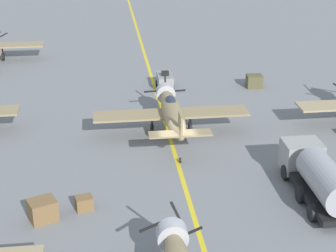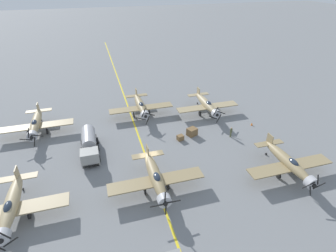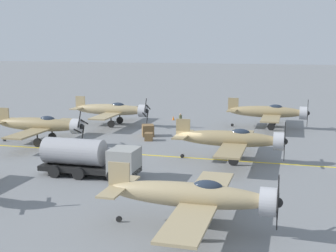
# 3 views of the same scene
# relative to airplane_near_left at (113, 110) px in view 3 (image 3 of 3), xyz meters

# --- Properties ---
(ground_plane) EXTENTS (400.00, 400.00, 0.00)m
(ground_plane) POSITION_rel_airplane_near_left_xyz_m (14.22, 13.28, -2.01)
(ground_plane) COLOR slate
(taxiway_stripe) EXTENTS (0.30, 160.00, 0.01)m
(taxiway_stripe) POSITION_rel_airplane_near_left_xyz_m (14.22, 13.28, -2.01)
(taxiway_stripe) COLOR yellow
(taxiway_stripe) RESTS_ON ground
(airplane_near_left) EXTENTS (12.00, 9.98, 3.66)m
(airplane_near_left) POSITION_rel_airplane_near_left_xyz_m (0.00, 0.00, 0.00)
(airplane_near_left) COLOR tan
(airplane_near_left) RESTS_ON ground
(airplane_near_center) EXTENTS (12.00, 9.98, 3.69)m
(airplane_near_center) POSITION_rel_airplane_near_left_xyz_m (12.31, -3.02, 0.00)
(airplane_near_center) COLOR #968259
(airplane_near_center) RESTS_ON ground
(airplane_mid_left) EXTENTS (12.00, 9.98, 3.73)m
(airplane_mid_left) POSITION_rel_airplane_near_left_xyz_m (-3.38, 19.45, 0.00)
(airplane_mid_left) COLOR #97835A
(airplane_mid_left) RESTS_ON ground
(airplane_mid_center) EXTENTS (12.00, 9.98, 3.80)m
(airplane_mid_center) POSITION_rel_airplane_near_left_xyz_m (14.41, 17.22, 0.00)
(airplane_mid_center) COLOR #978259
(airplane_mid_center) RESTS_ON ground
(airplane_mid_right) EXTENTS (12.00, 9.98, 3.65)m
(airplane_mid_right) POSITION_rel_airplane_near_left_xyz_m (30.66, 17.31, 0.00)
(airplane_mid_right) COLOR tan
(airplane_mid_right) RESTS_ON ground
(fuel_tanker) EXTENTS (2.68, 8.00, 2.98)m
(fuel_tanker) POSITION_rel_airplane_near_left_xyz_m (22.15, 6.98, -0.50)
(fuel_tanker) COLOR black
(fuel_tanker) RESTS_ON ground
(ground_crew_walking) EXTENTS (0.40, 0.40, 1.82)m
(ground_crew_walking) POSITION_rel_airplane_near_left_xyz_m (-0.62, 8.77, -1.02)
(ground_crew_walking) COLOR #515638
(ground_crew_walking) RESTS_ON ground
(supply_crate_mid_lane) EXTENTS (1.19, 1.06, 0.85)m
(supply_crate_mid_lane) POSITION_rel_airplane_near_left_xyz_m (7.79, 7.30, -1.59)
(supply_crate_mid_lane) COLOR brown
(supply_crate_mid_lane) RESTS_ON ground
(supply_crate_outboard) EXTENTS (1.93, 1.79, 1.29)m
(supply_crate_outboard) POSITION_rel_airplane_near_left_xyz_m (5.43, 6.45, -1.37)
(supply_crate_outboard) COLOR brown
(supply_crate_outboard) RESTS_ON ground
(traffic_cone) EXTENTS (0.36, 0.36, 0.55)m
(traffic_cone) POSITION_rel_airplane_near_left_xyz_m (-6.15, 6.40, -1.74)
(traffic_cone) COLOR orange
(traffic_cone) RESTS_ON ground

